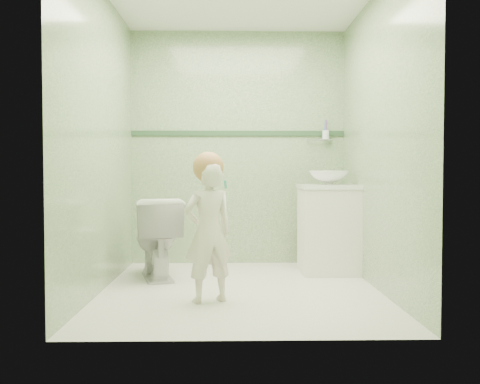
{
  "coord_description": "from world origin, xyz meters",
  "views": [
    {
      "loc": [
        -0.08,
        -4.06,
        0.93
      ],
      "look_at": [
        0.0,
        0.15,
        0.78
      ],
      "focal_mm": 38.31,
      "sensor_mm": 36.0,
      "label": 1
    }
  ],
  "objects": [
    {
      "name": "hair_cap",
      "position": [
        -0.24,
        -0.35,
        0.98
      ],
      "size": [
        0.23,
        0.23,
        0.23
      ],
      "primitive_type": "sphere",
      "color": "#B87E47",
      "rests_on": "toddler"
    },
    {
      "name": "vanity",
      "position": [
        0.84,
        0.7,
        0.4
      ],
      "size": [
        0.52,
        0.5,
        0.8
      ],
      "primitive_type": "cube",
      "color": "white",
      "rests_on": "ground"
    },
    {
      "name": "teal_toothbrush",
      "position": [
        -0.12,
        -0.46,
        0.86
      ],
      "size": [
        0.1,
        0.14,
        0.08
      ],
      "color": "#0A8F71",
      "rests_on": "toddler"
    },
    {
      "name": "room_shell",
      "position": [
        0.0,
        0.0,
        1.2
      ],
      "size": [
        2.5,
        2.54,
        2.4
      ],
      "color": "gray",
      "rests_on": "ground"
    },
    {
      "name": "ground",
      "position": [
        0.0,
        0.0,
        0.0
      ],
      "size": [
        2.5,
        2.5,
        0.0
      ],
      "primitive_type": "plane",
      "color": "silver",
      "rests_on": "ground"
    },
    {
      "name": "toddler",
      "position": [
        -0.24,
        -0.38,
        0.51
      ],
      "size": [
        0.44,
        0.37,
        1.01
      ],
      "primitive_type": "imported",
      "rotation": [
        0.0,
        0.0,
        3.55
      ],
      "color": "silver",
      "rests_on": "ground"
    },
    {
      "name": "toilet",
      "position": [
        -0.74,
        0.49,
        0.36
      ],
      "size": [
        0.57,
        0.79,
        0.72
      ],
      "primitive_type": "imported",
      "rotation": [
        0.0,
        0.0,
        3.41
      ],
      "color": "white",
      "rests_on": "ground"
    },
    {
      "name": "cup_holder",
      "position": [
        0.89,
        1.18,
        1.33
      ],
      "size": [
        0.26,
        0.07,
        0.21
      ],
      "color": "silver",
      "rests_on": "room_shell"
    },
    {
      "name": "counter",
      "position": [
        0.84,
        0.7,
        0.81
      ],
      "size": [
        0.54,
        0.52,
        0.04
      ],
      "primitive_type": "cube",
      "color": "white",
      "rests_on": "vanity"
    },
    {
      "name": "basin",
      "position": [
        0.84,
        0.7,
        0.89
      ],
      "size": [
        0.37,
        0.37,
        0.13
      ],
      "primitive_type": "imported",
      "color": "white",
      "rests_on": "counter"
    },
    {
      "name": "faucet",
      "position": [
        0.84,
        0.89,
        0.97
      ],
      "size": [
        0.03,
        0.13,
        0.18
      ],
      "color": "silver",
      "rests_on": "counter"
    },
    {
      "name": "trim_stripe",
      "position": [
        0.0,
        1.24,
        1.35
      ],
      "size": [
        2.2,
        0.02,
        0.05
      ],
      "primitive_type": "cube",
      "color": "#2C4C2F",
      "rests_on": "room_shell"
    }
  ]
}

